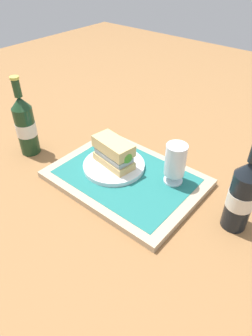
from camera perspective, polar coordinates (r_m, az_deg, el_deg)
name	(u,v)px	position (r m, az deg, el deg)	size (l,w,h in m)	color
ground_plane	(126,181)	(0.92, 0.00, -2.47)	(3.00, 3.00, 0.00)	olive
tray	(126,178)	(0.91, 0.00, -1.99)	(0.44, 0.32, 0.02)	tan
placemat	(126,176)	(0.90, 0.00, -1.47)	(0.38, 0.27, 0.00)	#1E6B66
plate	(114,165)	(0.93, -2.30, 0.48)	(0.19, 0.19, 0.01)	white
sandwich	(114,153)	(0.90, -2.25, 2.92)	(0.14, 0.08, 0.08)	tan
beer_glass	(175,161)	(0.85, 9.34, 1.24)	(0.06, 0.06, 0.12)	silver
beer_bottle	(242,195)	(0.77, 21.15, -4.76)	(0.07, 0.07, 0.27)	black
second_bottle	(25,125)	(1.04, -18.56, 7.74)	(0.07, 0.07, 0.27)	#19381E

